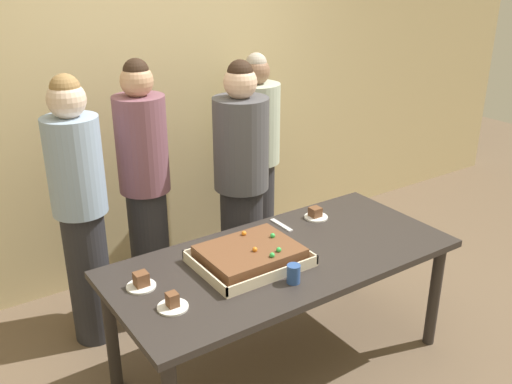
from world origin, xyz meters
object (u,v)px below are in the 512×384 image
Objects in this scene: plated_slice_far_left at (316,214)px; person_striped_tie_right at (145,189)px; cake_server_utensil at (281,225)px; person_green_shirt_behind at (256,159)px; drink_cup_nearest at (294,274)px; plated_slice_near_right at (173,304)px; person_serving_front at (241,183)px; sheet_cake at (250,256)px; plated_slice_near_left at (141,282)px; party_table at (283,268)px; person_far_right_suit at (81,210)px.

person_striped_tie_right reaches higher than plated_slice_far_left.
person_striped_tie_right is at bearing 133.31° from cake_server_utensil.
drink_cup_nearest is at bearing 8.11° from person_green_shirt_behind.
drink_cup_nearest is 1.63m from person_green_shirt_behind.
drink_cup_nearest reaches higher than plated_slice_near_right.
plated_slice_far_left is at bearing 25.77° from person_green_shirt_behind.
person_serving_front is at bearing 71.42° from drink_cup_nearest.
plated_slice_near_left is (-0.58, 0.11, -0.02)m from sheet_cake.
plated_slice_near_right is at bearing -161.87° from plated_slice_far_left.
person_serving_front is (0.95, 0.87, 0.11)m from plated_slice_near_right.
sheet_cake is 3.84× the size of plated_slice_near_right.
drink_cup_nearest is at bearing -116.46° from party_table.
person_far_right_suit is at bearing 125.89° from sheet_cake.
party_table is at bearing -8.71° from sheet_cake.
person_far_right_suit is (-0.09, 1.01, 0.13)m from plated_slice_near_right.
drink_cup_nearest reaches higher than plated_slice_far_left.
plated_slice_far_left is 1.10m from person_striped_tie_right.
plated_slice_near_left is at bearing 100.50° from plated_slice_near_right.
person_serving_front is (-0.25, 0.47, 0.11)m from plated_slice_far_left.
person_striped_tie_right is at bearing 71.86° from plated_slice_near_right.
sheet_cake is at bearing 15.21° from plated_slice_near_right.
sheet_cake reaches higher than cake_server_utensil.
person_striped_tie_right reaches higher than person_far_right_suit.
sheet_cake reaches higher than plated_slice_far_left.
plated_slice_near_right is 1.27m from plated_slice_far_left.
drink_cup_nearest is 0.06× the size of person_striped_tie_right.
plated_slice_near_left is at bearing 169.90° from party_table.
person_green_shirt_behind is (0.63, 1.18, 0.19)m from party_table.
sheet_cake is 0.51m from cake_server_utensil.
party_table is 13.02× the size of plated_slice_near_right.
party_table is 0.31m from drink_cup_nearest.
person_striped_tie_right is 0.44m from person_far_right_suit.
person_green_shirt_behind reaches higher than sheet_cake.
plated_slice_near_left is 0.09× the size of person_striped_tie_right.
plated_slice_far_left is 0.09× the size of person_far_right_suit.
person_serving_front is at bearing 31.60° from plated_slice_near_left.
drink_cup_nearest is at bearing -4.57° from person_far_right_suit.
party_table is 0.24m from sheet_cake.
person_striped_tie_right reaches higher than plated_slice_near_left.
person_striped_tie_right reaches higher than person_serving_front.
person_far_right_suit is at bearing -93.94° from person_striped_tie_right.
plated_slice_near_left reaches higher than party_table.
plated_slice_near_right is at bearing -164.79° from sheet_cake.
person_green_shirt_behind is 1.04m from person_striped_tie_right.
party_table is 1.06m from person_striped_tie_right.
plated_slice_near_left is 1.26m from plated_slice_far_left.
drink_cup_nearest is 1.07m from person_serving_front.
person_green_shirt_behind is (1.36, 1.30, 0.09)m from plated_slice_near_right.
plated_slice_far_left is at bearing 18.13° from plated_slice_near_right.
party_table is 1.15× the size of person_far_right_suit.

